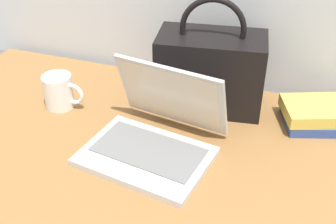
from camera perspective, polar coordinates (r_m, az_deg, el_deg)
desk at (r=1.11m, az=2.05°, el=-6.17°), size 1.60×0.76×0.03m
laptop at (r=1.09m, az=-1.74°, el=-2.99°), size 0.35×0.33×0.21m
coffee_mug at (r=1.30m, az=-14.14°, el=2.70°), size 0.12×0.08×0.10m
handbag at (r=1.24m, az=5.69°, el=5.54°), size 0.32×0.20×0.33m
book_stack at (r=1.26m, az=19.21°, el=-0.29°), size 0.23×0.19×0.06m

